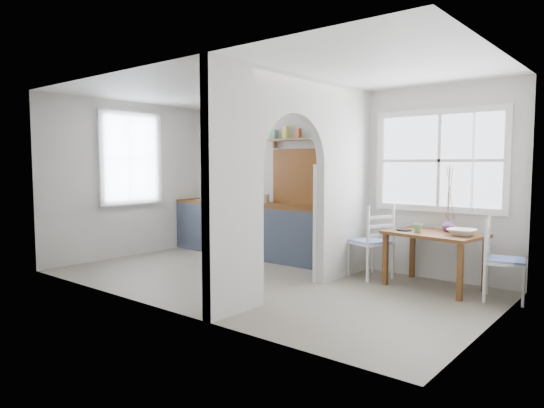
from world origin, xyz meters
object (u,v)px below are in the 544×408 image
Objects in this scene: dining_table at (434,260)px; vase at (448,225)px; kettle at (329,201)px; chair_left at (371,241)px; chair_right at (505,260)px.

vase is at bearing 65.62° from dining_table.
dining_table is 5.15× the size of kettle.
chair_right is at bearing 111.56° from chair_left.
chair_right is at bearing 5.57° from dining_table.
kettle is 1.75m from vase.
dining_table is at bearing 112.69° from chair_left.
dining_table is 0.48m from vase.
chair_left is 4.62× the size of kettle.
chair_right is 2.53m from kettle.
chair_left is 6.09× the size of vase.
kettle reaches higher than chair_left.
vase is (0.11, 0.17, 0.43)m from dining_table.
vase is at bearing 122.31° from chair_left.
kettle is at bearing 74.76° from chair_right.
chair_left is at bearing -12.02° from kettle.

